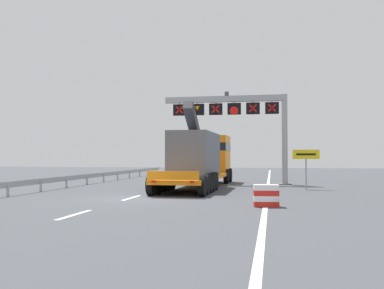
% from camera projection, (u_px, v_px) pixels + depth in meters
% --- Properties ---
extents(ground, '(112.00, 112.00, 0.00)m').
position_uv_depth(ground, '(138.00, 198.00, 20.49)').
color(ground, '#424449').
extents(lane_markings, '(0.20, 57.49, 0.01)m').
position_uv_depth(lane_markings, '(202.00, 177.00, 41.61)').
color(lane_markings, silver).
rests_on(lane_markings, ground).
extents(edge_line_right, '(0.20, 63.00, 0.01)m').
position_uv_depth(edge_line_right, '(268.00, 184.00, 31.11)').
color(edge_line_right, silver).
rests_on(edge_line_right, ground).
extents(overhead_lane_gantry, '(9.40, 0.90, 6.91)m').
position_uv_depth(overhead_lane_gantry, '(240.00, 113.00, 31.25)').
color(overhead_lane_gantry, '#9EA0A5').
rests_on(overhead_lane_gantry, ground).
extents(heavy_haul_truck_orange, '(3.18, 14.10, 5.30)m').
position_uv_depth(heavy_haul_truck_orange, '(202.00, 157.00, 28.80)').
color(heavy_haul_truck_orange, orange).
rests_on(heavy_haul_truck_orange, ground).
extents(exit_sign_yellow, '(1.64, 0.15, 2.47)m').
position_uv_depth(exit_sign_yellow, '(306.00, 159.00, 26.13)').
color(exit_sign_yellow, '#9EA0A5').
rests_on(exit_sign_yellow, ground).
extents(crash_barrier_striped, '(1.05, 0.61, 0.90)m').
position_uv_depth(crash_barrier_striped, '(266.00, 196.00, 17.06)').
color(crash_barrier_striped, red).
rests_on(crash_barrier_striped, ground).
extents(guardrail_left, '(0.13, 30.96, 0.76)m').
position_uv_depth(guardrail_left, '(110.00, 174.00, 35.02)').
color(guardrail_left, '#999EA3').
rests_on(guardrail_left, ground).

